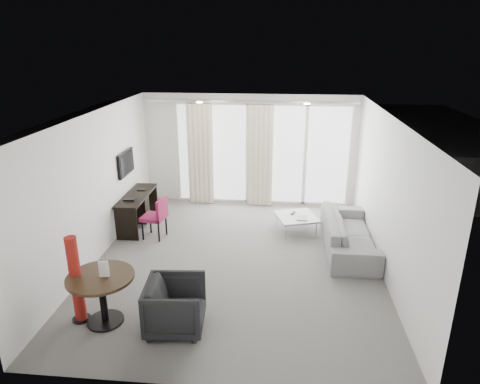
# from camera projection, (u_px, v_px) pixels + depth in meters

# --- Properties ---
(floor) EXTENTS (5.00, 6.00, 0.00)m
(floor) POSITION_uv_depth(u_px,v_px,m) (237.00, 260.00, 7.71)
(floor) COLOR #625F5B
(floor) RESTS_ON ground
(ceiling) EXTENTS (5.00, 6.00, 0.00)m
(ceiling) POSITION_uv_depth(u_px,v_px,m) (236.00, 116.00, 6.83)
(ceiling) COLOR white
(ceiling) RESTS_ON ground
(wall_left) EXTENTS (0.00, 6.00, 2.60)m
(wall_left) POSITION_uv_depth(u_px,v_px,m) (95.00, 188.00, 7.49)
(wall_left) COLOR silver
(wall_left) RESTS_ON ground
(wall_right) EXTENTS (0.00, 6.00, 2.60)m
(wall_right) POSITION_uv_depth(u_px,v_px,m) (387.00, 198.00, 7.04)
(wall_right) COLOR silver
(wall_right) RESTS_ON ground
(wall_front) EXTENTS (5.00, 0.00, 2.60)m
(wall_front) POSITION_uv_depth(u_px,v_px,m) (207.00, 290.00, 4.46)
(wall_front) COLOR silver
(wall_front) RESTS_ON ground
(window_panel) EXTENTS (4.00, 0.02, 2.38)m
(window_panel) POSITION_uv_depth(u_px,v_px,m) (262.00, 154.00, 10.07)
(window_panel) COLOR white
(window_panel) RESTS_ON ground
(window_frame) EXTENTS (4.10, 0.06, 2.44)m
(window_frame) POSITION_uv_depth(u_px,v_px,m) (262.00, 155.00, 10.06)
(window_frame) COLOR white
(window_frame) RESTS_ON ground
(curtain_left) EXTENTS (0.60, 0.20, 2.38)m
(curtain_left) POSITION_uv_depth(u_px,v_px,m) (201.00, 155.00, 10.05)
(curtain_left) COLOR beige
(curtain_left) RESTS_ON ground
(curtain_right) EXTENTS (0.60, 0.20, 2.38)m
(curtain_right) POSITION_uv_depth(u_px,v_px,m) (260.00, 156.00, 9.92)
(curtain_right) COLOR beige
(curtain_right) RESTS_ON ground
(curtain_track) EXTENTS (4.80, 0.04, 0.04)m
(curtain_track) POSITION_uv_depth(u_px,v_px,m) (250.00, 102.00, 9.52)
(curtain_track) COLOR #B2B2B7
(curtain_track) RESTS_ON ceiling
(downlight_a) EXTENTS (0.12, 0.12, 0.02)m
(downlight_a) POSITION_uv_depth(u_px,v_px,m) (199.00, 102.00, 8.41)
(downlight_a) COLOR #FFE0B2
(downlight_a) RESTS_ON ceiling
(downlight_b) EXTENTS (0.12, 0.12, 0.02)m
(downlight_b) POSITION_uv_depth(u_px,v_px,m) (307.00, 104.00, 8.22)
(downlight_b) COLOR #FFE0B2
(downlight_b) RESTS_ON ceiling
(desk) EXTENTS (0.47, 1.50, 0.70)m
(desk) POSITION_uv_depth(u_px,v_px,m) (138.00, 210.00, 9.03)
(desk) COLOR black
(desk) RESTS_ON floor
(tv) EXTENTS (0.05, 0.80, 0.50)m
(tv) POSITION_uv_depth(u_px,v_px,m) (126.00, 163.00, 8.83)
(tv) COLOR black
(tv) RESTS_ON wall_left
(desk_chair) EXTENTS (0.53, 0.50, 0.85)m
(desk_chair) POSITION_uv_depth(u_px,v_px,m) (154.00, 218.00, 8.48)
(desk_chair) COLOR maroon
(desk_chair) RESTS_ON floor
(round_table) EXTENTS (1.14, 1.14, 0.73)m
(round_table) POSITION_uv_depth(u_px,v_px,m) (103.00, 299.00, 5.92)
(round_table) COLOR black
(round_table) RESTS_ON floor
(menu_card) EXTENTS (0.13, 0.04, 0.24)m
(menu_card) POSITION_uv_depth(u_px,v_px,m) (105.00, 278.00, 5.79)
(menu_card) COLOR white
(menu_card) RESTS_ON round_table
(red_lamp) EXTENTS (0.34, 0.34, 1.29)m
(red_lamp) POSITION_uv_depth(u_px,v_px,m) (76.00, 280.00, 5.88)
(red_lamp) COLOR maroon
(red_lamp) RESTS_ON floor
(tub_armchair) EXTENTS (0.85, 0.83, 0.72)m
(tub_armchair) POSITION_uv_depth(u_px,v_px,m) (176.00, 306.00, 5.79)
(tub_armchair) COLOR black
(tub_armchair) RESTS_ON floor
(coffee_table) EXTENTS (0.97, 0.97, 0.35)m
(coffee_table) POSITION_uv_depth(u_px,v_px,m) (296.00, 224.00, 8.82)
(coffee_table) COLOR gray
(coffee_table) RESTS_ON floor
(remote) EXTENTS (0.11, 0.17, 0.02)m
(remote) POSITION_uv_depth(u_px,v_px,m) (293.00, 213.00, 8.88)
(remote) COLOR black
(remote) RESTS_ON coffee_table
(magazine) EXTENTS (0.24, 0.30, 0.02)m
(magazine) POSITION_uv_depth(u_px,v_px,m) (302.00, 218.00, 8.64)
(magazine) COLOR gray
(magazine) RESTS_ON coffee_table
(sofa) EXTENTS (0.87, 2.21, 0.65)m
(sofa) POSITION_uv_depth(u_px,v_px,m) (349.00, 233.00, 8.04)
(sofa) COLOR slate
(sofa) RESTS_ON floor
(terrace_slab) EXTENTS (5.60, 3.00, 0.12)m
(terrace_slab) POSITION_uv_depth(u_px,v_px,m) (264.00, 185.00, 11.91)
(terrace_slab) COLOR #4D4D50
(terrace_slab) RESTS_ON ground
(rattan_chair_a) EXTENTS (0.61, 0.61, 0.85)m
(rattan_chair_a) POSITION_uv_depth(u_px,v_px,m) (274.00, 176.00, 11.05)
(rattan_chair_a) COLOR brown
(rattan_chair_a) RESTS_ON terrace_slab
(rattan_chair_b) EXTENTS (0.64, 0.64, 0.91)m
(rattan_chair_b) POSITION_uv_depth(u_px,v_px,m) (336.00, 164.00, 12.00)
(rattan_chair_b) COLOR brown
(rattan_chair_b) RESTS_ON terrace_slab
(rattan_table) EXTENTS (0.49, 0.49, 0.49)m
(rattan_table) POSITION_uv_depth(u_px,v_px,m) (306.00, 176.00, 11.64)
(rattan_table) COLOR brown
(rattan_table) RESTS_ON terrace_slab
(balustrade) EXTENTS (5.50, 0.06, 1.05)m
(balustrade) POSITION_uv_depth(u_px,v_px,m) (267.00, 152.00, 13.08)
(balustrade) COLOR #B2B2B7
(balustrade) RESTS_ON terrace_slab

